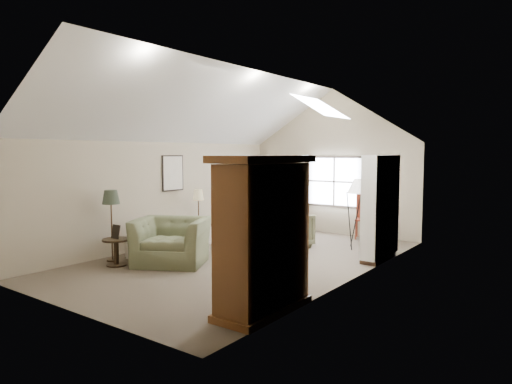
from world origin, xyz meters
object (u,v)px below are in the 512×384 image
Objects in this scene: armchair_near at (172,241)px; armchair_far at (290,230)px; coffee_table at (231,233)px; side_table at (116,252)px; armoire at (263,235)px; side_chair at (365,215)px; sofa at (172,237)px.

armchair_far is at bearing 39.77° from armchair_near.
armchair_near is at bearing -81.26° from coffee_table.
armoire is at bearing -6.34° from side_table.
armoire is at bearing -45.26° from coffee_table.
side_table is at bearing 173.66° from armoire.
armoire is 1.55× the size of armchair_near.
armchair_near reaches higher than coffee_table.
side_chair is at bearing 46.57° from coffee_table.
armchair_near is 1.46× the size of coffee_table.
armchair_near reaches higher than sofa.
armoire is 4.54m from armchair_far.
side_chair reaches higher than armchair_far.
coffee_table is 0.79× the size of side_chair.
side_chair is at bearing 99.88° from armoire.
sofa is at bearing 107.38° from armchair_near.
armoire is 4.05× the size of side_table.
coffee_table is at bearing 82.51° from side_table.
armoire reaches higher than sofa.
side_chair is at bearing -94.58° from armchair_far.
armoire is at bearing -49.98° from armchair_near.
side_table is at bearing 83.13° from armchair_far.
coffee_table is (-3.50, 3.53, -0.85)m from armoire.
sofa is at bearing -145.36° from side_chair.
armchair_far is at bearing -54.59° from sofa.
armchair_near is at bearing 89.29° from armchair_far.
side_table is at bearing -136.11° from side_chair.
armchair_near is 1.15× the size of side_chair.
armoire is 6.21m from side_chair.
side_table is at bearing 173.88° from sofa.
side_chair is (0.99, 2.11, 0.20)m from armchair_far.
armoire is 2.27× the size of coffee_table.
sofa is at bearing 93.58° from side_table.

